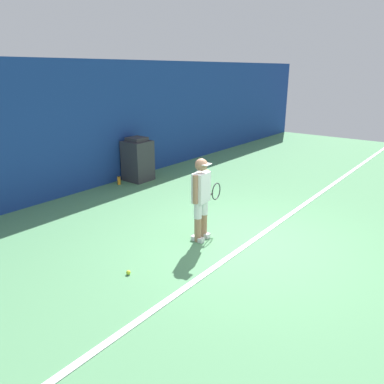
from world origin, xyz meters
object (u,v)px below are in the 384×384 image
water_bottle (119,180)px  covered_chair (138,160)px  tennis_ball (128,272)px  tennis_player (201,196)px

water_bottle → covered_chair: bearing=-9.3°
tennis_ball → water_bottle: water_bottle is taller
tennis_player → covered_chair: (1.97, 3.63, -0.25)m
tennis_player → covered_chair: tennis_player is taller
covered_chair → water_bottle: bearing=170.7°
tennis_player → tennis_ball: bearing=169.4°
tennis_ball → water_bottle: size_ratio=0.29×
tennis_ball → water_bottle: 4.72m
tennis_ball → water_bottle: (3.03, 3.61, 0.08)m
tennis_player → water_bottle: 4.03m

